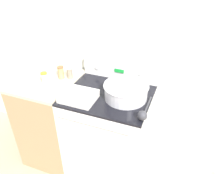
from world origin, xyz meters
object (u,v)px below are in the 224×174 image
(mixing_bowl, at_px, (126,90))
(casserole_dish, at_px, (78,96))
(ladle, at_px, (143,114))
(spice_jar_white_cap, at_px, (70,73))
(spice_jar_orange_cap, at_px, (45,78))
(spice_jar_brown_cap, at_px, (61,72))

(mixing_bowl, xyz_separation_m, casserole_dish, (-0.35, -0.16, -0.03))
(ladle, relative_size, spice_jar_white_cap, 2.92)
(casserole_dish, distance_m, spice_jar_orange_cap, 0.40)
(spice_jar_brown_cap, distance_m, spice_jar_orange_cap, 0.16)
(mixing_bowl, distance_m, ladle, 0.29)
(ladle, bearing_deg, mixing_bowl, 133.46)
(spice_jar_orange_cap, bearing_deg, spice_jar_white_cap, 48.86)
(casserole_dish, xyz_separation_m, spice_jar_white_cap, (-0.24, 0.27, 0.03))
(ladle, bearing_deg, spice_jar_orange_cap, 171.48)
(casserole_dish, bearing_deg, spice_jar_white_cap, 131.00)
(spice_jar_orange_cap, bearing_deg, mixing_bowl, 5.16)
(mixing_bowl, bearing_deg, spice_jar_brown_cap, 173.21)
(casserole_dish, height_order, spice_jar_white_cap, spice_jar_white_cap)
(ladle, bearing_deg, spice_jar_brown_cap, 161.59)
(ladle, distance_m, spice_jar_brown_cap, 0.90)
(spice_jar_white_cap, bearing_deg, spice_jar_brown_cap, -158.59)
(mixing_bowl, height_order, ladle, mixing_bowl)
(mixing_bowl, relative_size, spice_jar_brown_cap, 3.06)
(spice_jar_brown_cap, relative_size, spice_jar_orange_cap, 1.04)
(casserole_dish, bearing_deg, spice_jar_orange_cap, 166.08)
(mixing_bowl, height_order, spice_jar_brown_cap, spice_jar_brown_cap)
(casserole_dish, relative_size, ladle, 0.85)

